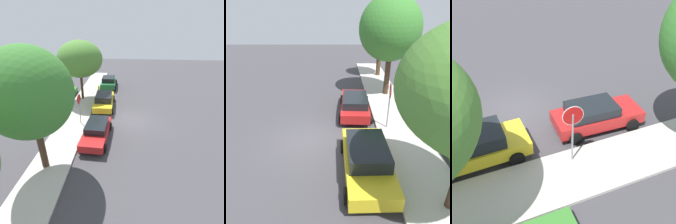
% 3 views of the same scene
% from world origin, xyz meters
% --- Properties ---
extents(ground_plane, '(60.00, 60.00, 0.00)m').
position_xyz_m(ground_plane, '(0.00, 0.00, 0.00)').
color(ground_plane, '#423F44').
extents(sidewalk_curb, '(32.00, 2.58, 0.14)m').
position_xyz_m(sidewalk_curb, '(0.00, 5.23, 0.07)').
color(sidewalk_curb, beige).
rests_on(sidewalk_curb, ground_plane).
extents(stop_sign, '(0.85, 0.11, 2.83)m').
position_xyz_m(stop_sign, '(-1.13, 4.52, 1.97)').
color(stop_sign, gray).
rests_on(stop_sign, ground_plane).
extents(parked_car_red, '(4.33, 2.12, 1.31)m').
position_xyz_m(parked_car_red, '(-3.13, 2.78, 0.70)').
color(parked_car_red, red).
rests_on(parked_car_red, ground_plane).
extents(parked_car_yellow, '(4.57, 2.17, 1.49)m').
position_xyz_m(parked_car_yellow, '(2.57, 2.89, 0.77)').
color(parked_car_yellow, yellow).
rests_on(parked_car_yellow, ground_plane).
extents(street_tree_mid_block, '(2.94, 2.94, 5.99)m').
position_xyz_m(street_tree_mid_block, '(-11.29, 5.59, 4.51)').
color(street_tree_mid_block, '#513823').
rests_on(street_tree_mid_block, ground_plane).
extents(street_tree_far, '(4.42, 4.42, 7.29)m').
position_xyz_m(street_tree_far, '(-6.59, 5.38, 4.97)').
color(street_tree_far, '#422D1E').
rests_on(street_tree_far, ground_plane).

